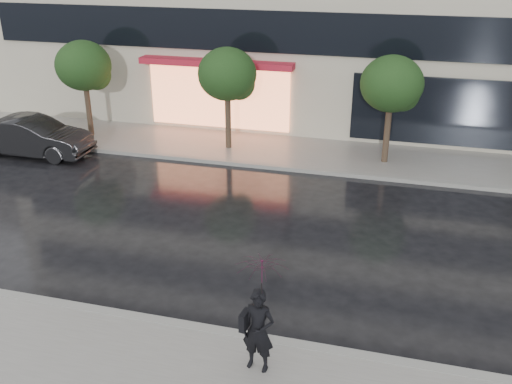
% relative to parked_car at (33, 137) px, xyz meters
% --- Properties ---
extents(ground, '(120.00, 120.00, 0.00)m').
position_rel_parked_car_xyz_m(ground, '(10.00, -7.52, -0.74)').
color(ground, black).
rests_on(ground, ground).
extents(sidewalk_far, '(60.00, 3.50, 0.12)m').
position_rel_parked_car_xyz_m(sidewalk_far, '(10.00, 2.73, -0.68)').
color(sidewalk_far, slate).
rests_on(sidewalk_far, ground).
extents(curb_near, '(60.00, 0.25, 0.14)m').
position_rel_parked_car_xyz_m(curb_near, '(10.00, -8.52, -0.67)').
color(curb_near, gray).
rests_on(curb_near, ground).
extents(curb_far, '(60.00, 0.25, 0.14)m').
position_rel_parked_car_xyz_m(curb_far, '(10.00, 0.98, -0.67)').
color(curb_far, gray).
rests_on(curb_far, ground).
extents(tree_far_west, '(2.20, 2.20, 3.99)m').
position_rel_parked_car_xyz_m(tree_far_west, '(1.06, 2.51, 2.18)').
color(tree_far_west, '#33261C').
rests_on(tree_far_west, ground).
extents(tree_mid_west, '(2.20, 2.20, 3.99)m').
position_rel_parked_car_xyz_m(tree_mid_west, '(7.06, 2.51, 2.18)').
color(tree_mid_west, '#33261C').
rests_on(tree_mid_west, ground).
extents(tree_mid_east, '(2.20, 2.20, 3.99)m').
position_rel_parked_car_xyz_m(tree_mid_east, '(13.06, 2.51, 2.18)').
color(tree_mid_east, '#33261C').
rests_on(tree_mid_east, ground).
extents(parked_car, '(4.52, 1.66, 1.48)m').
position_rel_parked_car_xyz_m(parked_car, '(0.00, 0.00, 0.00)').
color(parked_car, black).
rests_on(parked_car, ground).
extents(pedestrian_with_umbrella, '(1.04, 1.06, 2.40)m').
position_rel_parked_car_xyz_m(pedestrian_with_umbrella, '(11.39, -9.39, 0.94)').
color(pedestrian_with_umbrella, black).
rests_on(pedestrian_with_umbrella, sidewalk_near).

